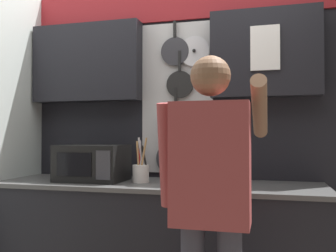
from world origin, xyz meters
name	(u,v)px	position (x,y,z in m)	size (l,w,h in m)	color
base_cabinet_counter	(157,247)	(0.00, 0.00, 0.45)	(2.30, 0.68, 0.90)	black
back_wall_unit	(168,105)	(0.00, 0.31, 1.48)	(2.87, 0.22, 2.43)	black
microwave	(93,163)	(-0.49, -0.03, 1.04)	(0.48, 0.36, 0.26)	black
knife_block	(191,171)	(0.25, -0.03, 1.00)	(0.11, 0.15, 0.26)	brown
utensil_crock	(141,171)	(-0.11, -0.03, 0.98)	(0.12, 0.12, 0.32)	white
person	(211,190)	(0.49, -0.71, 0.97)	(0.54, 0.60, 1.63)	#383842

